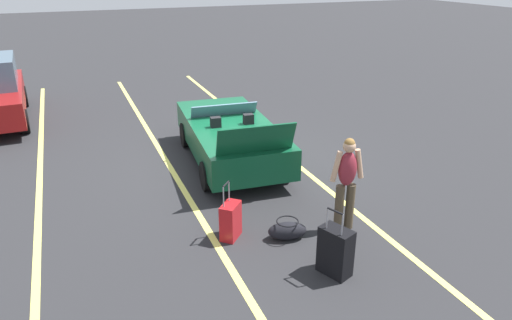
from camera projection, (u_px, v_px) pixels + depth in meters
The scene contains 9 objects.
ground_plane at pixel (231, 161), 10.84m from camera, with size 80.00×80.00×0.00m, color #28282B.
lot_line_near at pixel (283, 153), 11.30m from camera, with size 18.00×0.12×0.01m, color #EAE066.
lot_line_mid at pixel (172, 171), 10.36m from camera, with size 18.00×0.12×0.01m, color #EAE066.
lot_line_far at pixel (39, 191), 9.41m from camera, with size 18.00×0.12×0.01m, color #EAE066.
convertible_car at pixel (228, 134), 10.78m from camera, with size 4.29×2.10×1.52m.
suitcase_large_black at pixel (336, 251), 6.81m from camera, with size 0.55×0.44×1.08m.
suitcase_medium_bright at pixel (231, 221), 7.72m from camera, with size 0.46×0.45×0.99m.
duffel_bag at pixel (287, 230), 7.74m from camera, with size 0.46×0.70×0.34m.
traveler_person at pixel (347, 179), 7.76m from camera, with size 0.25×0.61×1.65m.
Camera 1 is at (-9.45, 3.25, 4.23)m, focal length 32.97 mm.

